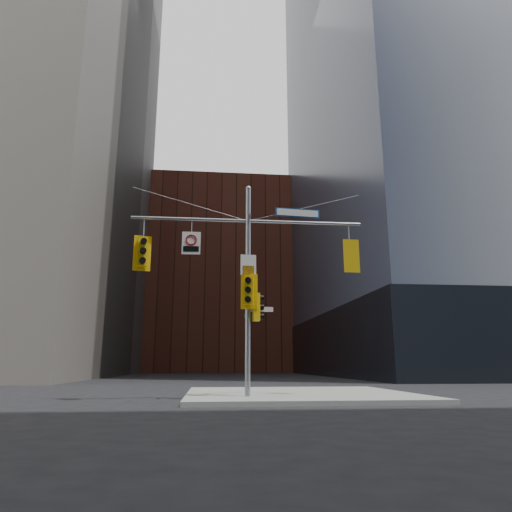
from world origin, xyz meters
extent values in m
plane|color=black|center=(0.00, 0.00, 0.00)|extent=(160.00, 160.00, 0.00)
cube|color=gray|center=(2.00, 4.00, 0.07)|extent=(8.00, 8.00, 0.15)
cube|color=#9DA2A8|center=(28.00, 32.00, 45.00)|extent=(36.00, 36.00, 90.00)
cube|color=black|center=(28.00, 32.00, 3.00)|extent=(36.40, 36.40, 6.00)
cube|color=brown|center=(0.00, 58.00, 14.00)|extent=(26.00, 20.00, 28.00)
cylinder|color=#96999E|center=(0.00, 2.00, 3.60)|extent=(0.18, 0.18, 7.20)
sphere|color=#96999E|center=(0.00, 2.00, 7.20)|extent=(0.20, 0.20, 0.20)
cylinder|color=#96999E|center=(-2.00, 2.00, 6.00)|extent=(4.00, 0.11, 0.11)
cylinder|color=#96999E|center=(2.00, 2.00, 6.00)|extent=(4.00, 0.11, 0.11)
cylinder|color=#96999E|center=(0.00, 1.65, 6.00)|extent=(0.10, 0.70, 0.10)
cylinder|color=#96999E|center=(-2.00, 2.00, 6.55)|extent=(4.00, 0.02, 1.12)
cylinder|color=#96999E|center=(2.00, 2.00, 6.55)|extent=(4.00, 0.02, 1.12)
cube|color=#E9B50C|center=(-3.54, 2.00, 4.80)|extent=(0.36, 0.29, 0.98)
cube|color=#E9B50C|center=(-3.58, 2.16, 4.80)|extent=(0.57, 0.16, 1.22)
cylinder|color=black|center=(-3.50, 1.82, 5.13)|extent=(0.23, 0.19, 0.21)
cylinder|color=black|center=(-3.52, 1.89, 5.13)|extent=(0.18, 0.06, 0.18)
cylinder|color=black|center=(-3.50, 1.82, 4.80)|extent=(0.23, 0.19, 0.21)
cylinder|color=black|center=(-3.52, 1.89, 4.80)|extent=(0.18, 0.06, 0.18)
cylinder|color=black|center=(-3.50, 1.82, 4.47)|extent=(0.23, 0.19, 0.21)
cylinder|color=black|center=(-3.52, 1.89, 4.47)|extent=(0.18, 0.06, 0.18)
cube|color=#E9B50C|center=(3.58, 2.00, 4.80)|extent=(0.31, 0.22, 0.94)
cube|color=#E9B50C|center=(3.58, 1.84, 4.80)|extent=(0.56, 0.05, 1.17)
cylinder|color=black|center=(3.57, 2.18, 5.11)|extent=(0.20, 0.15, 0.20)
cylinder|color=black|center=(3.58, 2.11, 5.11)|extent=(0.17, 0.02, 0.17)
cylinder|color=black|center=(3.57, 2.18, 4.80)|extent=(0.20, 0.15, 0.20)
cylinder|color=black|center=(3.58, 2.11, 4.80)|extent=(0.17, 0.02, 0.17)
cylinder|color=black|center=(3.57, 2.18, 4.49)|extent=(0.20, 0.15, 0.20)
cylinder|color=#0CE559|center=(3.58, 2.11, 4.49)|extent=(0.17, 0.02, 0.17)
cube|color=#E9B50C|center=(0.28, 2.00, 3.00)|extent=(0.24, 0.32, 0.93)
cylinder|color=black|center=(0.46, 2.02, 3.31)|extent=(0.16, 0.21, 0.19)
cylinder|color=black|center=(0.39, 2.01, 3.31)|extent=(0.03, 0.17, 0.17)
cylinder|color=black|center=(0.46, 2.02, 3.00)|extent=(0.16, 0.21, 0.19)
cylinder|color=black|center=(0.39, 2.01, 3.00)|extent=(0.03, 0.17, 0.17)
cylinder|color=black|center=(0.46, 2.02, 2.69)|extent=(0.16, 0.21, 0.19)
cylinder|color=black|center=(0.39, 2.01, 2.69)|extent=(0.03, 0.17, 0.17)
cube|color=#E9B50C|center=(0.00, 1.72, 3.51)|extent=(0.34, 0.27, 0.95)
cube|color=#E9B50C|center=(0.03, 1.88, 3.51)|extent=(0.56, 0.14, 1.17)
cylinder|color=black|center=(-0.03, 1.54, 3.82)|extent=(0.22, 0.18, 0.20)
cylinder|color=black|center=(-0.02, 1.61, 3.82)|extent=(0.17, 0.05, 0.17)
cylinder|color=black|center=(-0.03, 1.54, 3.51)|extent=(0.22, 0.18, 0.20)
cylinder|color=black|center=(-0.02, 1.61, 3.51)|extent=(0.17, 0.05, 0.17)
cylinder|color=black|center=(-0.03, 1.54, 3.19)|extent=(0.22, 0.18, 0.20)
cylinder|color=black|center=(-0.02, 1.61, 3.19)|extent=(0.17, 0.05, 0.17)
cube|color=#0F4590|center=(1.75, 2.00, 6.35)|extent=(1.59, 0.17, 0.31)
cube|color=silver|center=(1.75, 1.98, 6.35)|extent=(1.50, 0.14, 0.24)
cube|color=silver|center=(-1.94, 1.98, 5.15)|extent=(0.63, 0.05, 0.79)
torus|color=#B20A0A|center=(-1.94, 1.96, 5.25)|extent=(0.39, 0.06, 0.39)
cube|color=black|center=(-1.94, 1.96, 4.94)|extent=(0.52, 0.03, 0.19)
cube|color=silver|center=(0.00, 1.88, 4.42)|extent=(0.53, 0.07, 0.69)
cube|color=#D88C00|center=(0.00, 1.86, 4.22)|extent=(0.38, 0.04, 0.31)
cube|color=silver|center=(0.45, 2.00, 2.93)|extent=(0.80, 0.05, 0.16)
cube|color=#145926|center=(0.00, 2.45, 2.78)|extent=(0.11, 0.74, 0.15)
camera|label=1|loc=(-1.24, -13.10, 1.15)|focal=32.00mm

